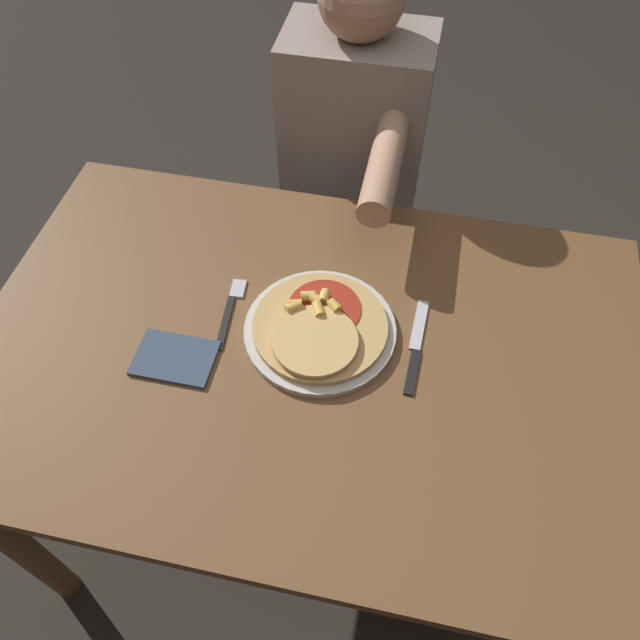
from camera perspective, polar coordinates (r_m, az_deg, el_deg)
ground_plane at (r=1.88m, az=-0.85°, el=-16.10°), size 8.00×8.00×0.00m
dining_table at (r=1.28m, az=-1.21°, el=-5.50°), size 1.28×0.85×0.78m
plate at (r=1.20m, az=-0.00°, el=-0.94°), size 0.29×0.29×0.01m
pizza at (r=1.18m, az=-0.11°, el=-0.61°), size 0.26×0.26×0.04m
fork at (r=1.25m, az=-8.17°, el=1.07°), size 0.03×0.18×0.00m
knife at (r=1.19m, az=8.75°, el=-2.49°), size 0.03×0.22×0.00m
napkin at (r=1.20m, az=-13.12°, el=-3.40°), size 0.15×0.10×0.01m
person_diner at (r=1.68m, az=3.12°, el=14.71°), size 0.35×0.52×1.22m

